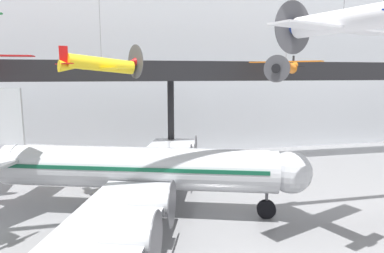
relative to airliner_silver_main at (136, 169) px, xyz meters
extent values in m
cube|color=silver|center=(4.53, 19.58, 8.32)|extent=(140.00, 3.00, 23.16)
cube|color=black|center=(4.53, 11.74, 6.33)|extent=(110.00, 3.20, 0.90)
cube|color=black|center=(4.53, 10.20, 7.33)|extent=(110.00, 0.12, 1.10)
cylinder|color=black|center=(4.53, 12.70, 1.31)|extent=(0.70, 0.70, 9.14)
cylinder|color=#B7BABF|center=(0.10, -0.03, 0.06)|extent=(19.30, 8.92, 2.92)
sphere|color=#B7BABF|center=(10.09, -3.38, 0.06)|extent=(2.86, 2.86, 2.86)
cube|color=#0F4C33|center=(0.10, -0.03, 0.36)|extent=(18.04, 8.55, 0.26)
cube|color=#B7BABF|center=(3.17, 7.01, -0.59)|extent=(8.21, 13.18, 0.28)
cube|color=#B7BABF|center=(-1.69, -7.51, -0.59)|extent=(8.21, 13.18, 0.28)
cylinder|color=#B7BABF|center=(3.59, 4.00, -0.54)|extent=(2.58, 2.04, 1.40)
cylinder|color=#4C4C51|center=(4.76, 3.60, -0.54)|extent=(0.90, 2.54, 2.66)
cylinder|color=#B7BABF|center=(4.93, 7.99, -0.54)|extent=(2.58, 2.04, 1.40)
cylinder|color=#4C4C51|center=(6.10, 7.60, -0.54)|extent=(0.90, 2.54, 2.66)
cylinder|color=#B7BABF|center=(0.46, -5.35, -0.54)|extent=(2.58, 2.04, 1.40)
cylinder|color=#4C4C51|center=(1.63, -5.75, -0.54)|extent=(0.90, 2.54, 2.66)
cylinder|color=#B7BABF|center=(-0.88, -9.35, -0.54)|extent=(2.58, 2.04, 1.40)
cylinder|color=#4C4C51|center=(0.30, -9.74, -0.54)|extent=(0.90, 2.54, 2.66)
cube|color=#B7BABF|center=(-8.92, 2.99, 3.57)|extent=(2.41, 0.98, 4.09)
cube|color=#B7BABF|center=(-8.64, 2.89, 0.65)|extent=(4.76, 7.99, 0.20)
cylinder|color=#4C4C51|center=(8.65, -2.90, -2.00)|extent=(0.20, 0.20, 1.21)
cylinder|color=black|center=(8.65, -2.90, -2.61)|extent=(1.35, 0.77, 1.30)
cylinder|color=#4C4C51|center=(1.06, 2.11, -2.00)|extent=(0.20, 0.20, 1.21)
cylinder|color=black|center=(1.06, 2.11, -2.61)|extent=(1.35, 0.77, 1.30)
cylinder|color=#4C4C51|center=(-0.43, -2.32, -2.00)|extent=(0.20, 0.20, 1.21)
cylinder|color=black|center=(-0.43, -2.32, -2.61)|extent=(1.35, 0.77, 1.30)
cylinder|color=silver|center=(10.50, -7.32, 9.32)|extent=(3.19, 5.92, 1.27)
cone|color=navy|center=(9.42, -4.44, 9.35)|extent=(1.36, 1.29, 1.09)
cylinder|color=#4C4C51|center=(9.35, -4.24, 9.35)|extent=(2.97, 1.14, 3.16)
cube|color=silver|center=(10.37, -6.98, 8.96)|extent=(8.80, 4.43, 0.10)
cylinder|color=yellow|center=(-2.19, 3.75, 7.32)|extent=(5.15, 2.92, 1.51)
cone|color=red|center=(0.26, 4.76, 7.56)|extent=(1.14, 1.19, 0.94)
cylinder|color=#4C4C51|center=(0.44, 4.83, 7.58)|extent=(1.07, 2.54, 2.73)
cone|color=yellow|center=(-4.47, 2.81, 7.09)|extent=(1.67, 1.37, 1.01)
cube|color=yellow|center=(-1.91, 3.86, 7.00)|extent=(4.05, 7.55, 0.10)
cube|color=red|center=(-4.76, 2.69, 7.95)|extent=(0.59, 0.29, 1.26)
cube|color=red|center=(-4.76, 2.69, 7.32)|extent=(1.61, 2.76, 0.06)
cylinder|color=slate|center=(-2.19, 3.75, 11.31)|extent=(0.04, 0.04, 6.93)
cylinder|color=orange|center=(14.76, 6.85, 7.28)|extent=(3.93, 3.92, 1.34)
cone|color=black|center=(13.07, 5.17, 7.07)|extent=(1.13, 1.13, 0.85)
cylinder|color=#4C4C51|center=(12.96, 5.05, 7.06)|extent=(1.76, 1.76, 2.45)
cone|color=orange|center=(16.33, 8.41, 7.48)|extent=(1.48, 1.47, 0.91)
cube|color=orange|center=(14.57, 6.65, 7.73)|extent=(5.63, 5.65, 0.10)
cube|color=black|center=(16.53, 8.61, 7.85)|extent=(0.43, 0.43, 1.13)
cube|color=black|center=(16.53, 8.61, 7.28)|extent=(2.12, 2.13, 0.06)
cylinder|color=slate|center=(14.76, 6.85, 11.26)|extent=(0.04, 0.04, 7.01)
camera|label=1|loc=(-1.20, -23.61, 6.61)|focal=32.00mm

